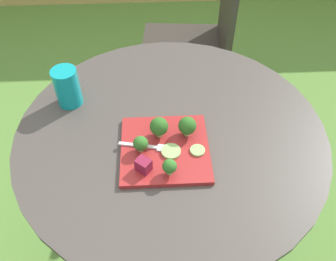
{
  "coord_description": "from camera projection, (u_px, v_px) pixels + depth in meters",
  "views": [
    {
      "loc": [
        -0.04,
        -0.72,
        1.52
      ],
      "look_at": [
        -0.01,
        -0.04,
        0.78
      ],
      "focal_mm": 38.14,
      "sensor_mm": 36.0,
      "label": 1
    }
  ],
  "objects": [
    {
      "name": "fork",
      "position": [
        151.0,
        147.0,
        1.0
      ],
      "size": [
        0.15,
        0.05,
        0.0
      ],
      "color": "silver",
      "rests_on": "salad_plate"
    },
    {
      "name": "drinking_glass",
      "position": [
        68.0,
        89.0,
        1.1
      ],
      "size": [
        0.08,
        0.08,
        0.12
      ],
      "color": "#0F8C93",
      "rests_on": "patio_table"
    },
    {
      "name": "salad_plate",
      "position": [
        165.0,
        149.0,
        1.0
      ],
      "size": [
        0.25,
        0.25,
        0.01
      ],
      "primitive_type": "cube",
      "color": "maroon",
      "rests_on": "patio_table"
    },
    {
      "name": "cucumber_slice_1",
      "position": [
        197.0,
        150.0,
        0.99
      ],
      "size": [
        0.04,
        0.04,
        0.01
      ],
      "primitive_type": "cylinder",
      "color": "#8EB766",
      "rests_on": "salad_plate"
    },
    {
      "name": "broccoli_floret_0",
      "position": [
        187.0,
        126.0,
        1.01
      ],
      "size": [
        0.05,
        0.05,
        0.06
      ],
      "color": "#99B770",
      "rests_on": "salad_plate"
    },
    {
      "name": "broccoli_floret_3",
      "position": [
        159.0,
        127.0,
        1.0
      ],
      "size": [
        0.05,
        0.05,
        0.06
      ],
      "color": "#99B770",
      "rests_on": "salad_plate"
    },
    {
      "name": "cucumber_slice_0",
      "position": [
        171.0,
        151.0,
        0.98
      ],
      "size": [
        0.05,
        0.05,
        0.01
      ],
      "primitive_type": "cylinder",
      "color": "#8EB766",
      "rests_on": "salad_plate"
    },
    {
      "name": "beet_chunk_0",
      "position": [
        143.0,
        165.0,
        0.93
      ],
      "size": [
        0.05,
        0.05,
        0.04
      ],
      "primitive_type": "cube",
      "rotation": [
        0.0,
        0.0,
        5.61
      ],
      "color": "maroon",
      "rests_on": "salad_plate"
    },
    {
      "name": "patio_chair",
      "position": [
        203.0,
        34.0,
        1.8
      ],
      "size": [
        0.48,
        0.48,
        0.9
      ],
      "color": "#332D28",
      "rests_on": "ground_plane"
    },
    {
      "name": "broccoli_floret_2",
      "position": [
        170.0,
        166.0,
        0.92
      ],
      "size": [
        0.04,
        0.04,
        0.05
      ],
      "color": "#99B770",
      "rests_on": "salad_plate"
    },
    {
      "name": "patio_table",
      "position": [
        170.0,
        179.0,
        1.25
      ],
      "size": [
        0.92,
        0.92,
        0.74
      ],
      "color": "#423D38",
      "rests_on": "ground_plane"
    },
    {
      "name": "broccoli_floret_1",
      "position": [
        141.0,
        144.0,
        0.97
      ],
      "size": [
        0.04,
        0.04,
        0.05
      ],
      "color": "#99B770",
      "rests_on": "salad_plate"
    },
    {
      "name": "ground_plane",
      "position": [
        170.0,
        241.0,
        1.6
      ],
      "size": [
        12.0,
        12.0,
        0.0
      ],
      "primitive_type": "plane",
      "color": "#568438"
    }
  ]
}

